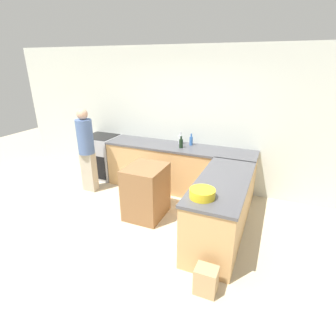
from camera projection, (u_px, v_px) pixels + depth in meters
The scene contains 12 objects.
ground_plane at pixel (133, 240), 3.80m from camera, with size 14.00×14.00×0.00m, color beige.
wall_back at pixel (185, 120), 5.12m from camera, with size 8.00×0.06×2.70m.
counter_back at pixel (178, 168), 5.16m from camera, with size 2.91×0.67×0.91m.
counter_peninsula at pixel (221, 209), 3.74m from camera, with size 0.69×1.77×0.91m.
range_oven at pixel (103, 156), 5.81m from camera, with size 0.68×0.65×0.93m.
island_table at pixel (146, 192), 4.28m from camera, with size 0.59×0.68×0.87m.
mixing_bowl at pixel (202, 193), 3.09m from camera, with size 0.31×0.31×0.11m.
vinegar_bottle_clear at pixel (180, 139), 5.08m from camera, with size 0.07×0.07×0.24m.
wine_bottle_dark at pixel (181, 143), 4.86m from camera, with size 0.07×0.07×0.22m.
water_bottle_blue at pixel (191, 141), 5.02m from camera, with size 0.06×0.06×0.23m.
person_by_range at pixel (86, 148), 4.98m from camera, with size 0.30×0.30×1.63m.
paper_bag at pixel (206, 280), 2.90m from camera, with size 0.25×0.20×0.33m.
Camera 1 is at (1.69, -2.67, 2.41)m, focal length 28.00 mm.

